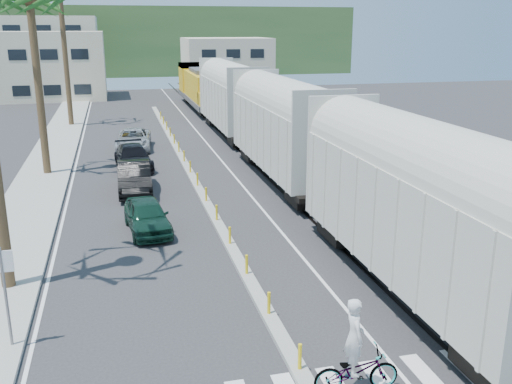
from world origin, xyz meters
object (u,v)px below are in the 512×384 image
street_sign (4,284)px  car_second (134,178)px  cyclist (356,362)px  car_lead (147,216)px

street_sign → car_second: 15.54m
street_sign → cyclist: (8.37, -4.01, -1.17)m
car_second → cyclist: cyclist is taller
car_lead → car_second: car_second is taller
car_lead → car_second: bearing=86.8°
car_lead → cyclist: size_ratio=1.74×
car_lead → cyclist: bearing=-77.6°
street_sign → car_second: street_sign is taller
car_lead → car_second: size_ratio=0.88×
street_sign → cyclist: street_sign is taller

